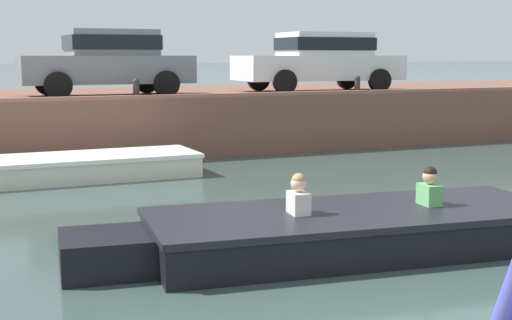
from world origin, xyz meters
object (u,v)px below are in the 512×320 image
at_px(car_centre_white, 321,59).
at_px(boat_moored_central_cream, 61,168).
at_px(motorboat_passing, 338,231).
at_px(mooring_bollard_east, 357,84).
at_px(mooring_bollard_mid, 136,88).
at_px(car_left_inner_grey, 108,60).

bearing_deg(car_centre_white, boat_moored_central_cream, -156.55).
xyz_separation_m(motorboat_passing, mooring_bollard_east, (5.25, 8.29, 1.38)).
bearing_deg(mooring_bollard_mid, motorboat_passing, -87.13).
relative_size(motorboat_passing, mooring_bollard_mid, 13.84).
bearing_deg(motorboat_passing, car_centre_white, 63.01).
relative_size(car_left_inner_grey, mooring_bollard_mid, 8.81).
bearing_deg(motorboat_passing, mooring_bollard_east, 57.69).
xyz_separation_m(boat_moored_central_cream, mooring_bollard_mid, (1.94, 1.87, 1.41)).
xyz_separation_m(motorboat_passing, mooring_bollard_mid, (-0.42, 8.29, 1.38)).
xyz_separation_m(car_centre_white, mooring_bollard_east, (0.38, -1.27, -0.61)).
height_order(boat_moored_central_cream, car_centre_white, car_centre_white).
distance_m(motorboat_passing, car_centre_white, 10.91).
height_order(motorboat_passing, mooring_bollard_mid, mooring_bollard_mid).
relative_size(motorboat_passing, car_left_inner_grey, 1.57).
relative_size(boat_moored_central_cream, motorboat_passing, 0.93).
bearing_deg(car_centre_white, mooring_bollard_east, -73.50).
bearing_deg(mooring_bollard_east, mooring_bollard_mid, 180.00).
relative_size(boat_moored_central_cream, mooring_bollard_east, 12.80).
relative_size(mooring_bollard_mid, mooring_bollard_east, 1.00).
bearing_deg(boat_moored_central_cream, car_centre_white, 23.45).
relative_size(car_centre_white, mooring_bollard_east, 9.91).
bearing_deg(motorboat_passing, mooring_bollard_mid, 92.87).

